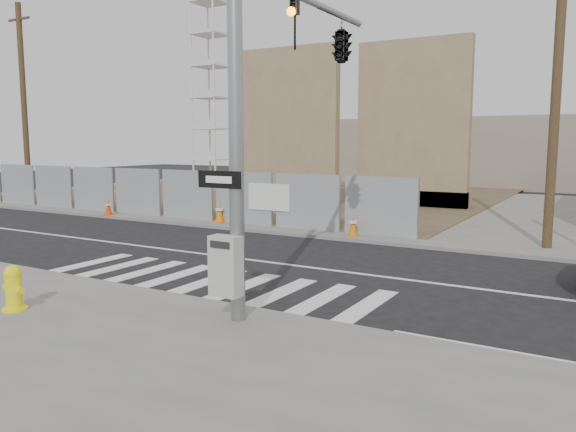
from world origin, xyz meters
The scene contains 14 objects.
ground centered at (0.00, 0.00, 0.00)m, with size 100.00×100.00×0.00m, color black.
sidewalk_far centered at (0.00, 14.00, 0.06)m, with size 50.00×20.00×0.12m, color slate.
signal_pole centered at (2.49, -2.05, 4.78)m, with size 0.96×5.87×7.00m.
chain_link_fence centered at (-10.00, 5.00, 1.12)m, with size 24.60×0.04×2.00m, color gray.
concrete_wall_left centered at (-7.00, 13.08, 3.38)m, with size 6.00×1.30×8.00m.
concrete_wall_right centered at (-0.50, 14.08, 3.38)m, with size 5.50×1.30×8.00m.
crane_tower centered at (-15.00, 17.00, 9.02)m, with size 2.60×2.60×18.15m.
utility_pole_left centered at (-18.00, 5.50, 5.20)m, with size 1.60×0.28×10.00m.
utility_pole_right centered at (6.50, 5.50, 5.20)m, with size 1.60×0.28×10.00m.
fire_hydrant centered at (-1.48, -6.45, 0.55)m, with size 0.54×0.51×0.86m.
traffic_cone_a centered at (-17.94, 5.46, 0.49)m, with size 0.52×0.52×0.76m.
traffic_cone_b centered at (-10.77, 4.22, 0.46)m, with size 0.43×0.43×0.69m.
traffic_cone_c centered at (-5.23, 4.84, 0.51)m, with size 0.42×0.42×0.79m.
traffic_cone_d centered at (0.61, 4.54, 0.47)m, with size 0.49×0.49×0.73m.
Camera 1 is at (8.14, -12.70, 3.26)m, focal length 35.00 mm.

